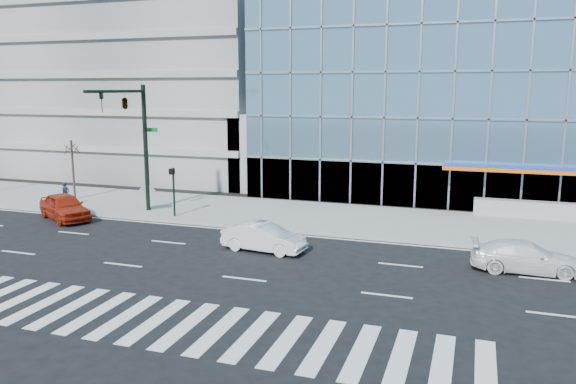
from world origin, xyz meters
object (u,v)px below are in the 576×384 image
Objects in this scene: white_sedan at (264,237)px; tilted_panel at (147,196)px; pedestrian at (66,194)px; red_sedan at (65,207)px; white_suv at (526,257)px; ped_signal_post at (173,184)px; street_tree_near at (72,148)px; traffic_signal at (131,118)px.

white_sedan is 3.21× the size of tilted_panel.
tilted_panel is (5.98, 0.54, 0.13)m from pedestrian.
pedestrian is at bearing 69.75° from red_sedan.
red_sedan reaches higher than white_suv.
ped_signal_post is at bearing -84.04° from pedestrian.
street_tree_near is 3.25× the size of tilted_panel.
traffic_signal is 1.70× the size of red_sedan.
pedestrian is at bearing -64.70° from street_tree_near.
white_sedan is at bearing -23.28° from traffic_signal.
white_sedan is 2.66× the size of pedestrian.
tilted_panel is at bearing 66.69° from white_sedan.
red_sedan is (-14.00, 2.42, 0.11)m from white_sedan.
pedestrian is (-2.33, 2.88, 0.13)m from red_sedan.
red_sedan is 3.00× the size of pedestrian.
white_sedan is at bearing -43.61° from tilted_panel.
tilted_panel is (-22.35, 5.15, 0.40)m from white_suv.
tilted_panel is at bearing -12.29° from street_tree_near.
traffic_signal reaches higher than street_tree_near.
white_suv is at bearing -80.53° from white_sedan.
red_sedan is 3.63× the size of tilted_panel.
street_tree_near is 2.70× the size of pedestrian.
tilted_panel is (6.95, -1.51, -2.71)m from street_tree_near.
traffic_signal is at bearing -22.71° from street_tree_near.
ped_signal_post is at bearing -15.06° from street_tree_near.
pedestrian is (-16.33, 5.31, 0.25)m from white_sedan.
tilted_panel is (3.65, 3.42, 0.27)m from red_sedan.
white_sedan is at bearing -23.05° from street_tree_near.
ped_signal_post is 0.71× the size of street_tree_near.
red_sedan is (3.30, -4.94, -2.98)m from street_tree_near.
street_tree_near is (-9.50, 2.56, 1.64)m from ped_signal_post.
traffic_signal reaches higher than ped_signal_post.
tilted_panel is (-2.55, 1.04, -1.07)m from ped_signal_post.
street_tree_near is 30.21m from white_suv.
street_tree_near is at bearing 34.63° from pedestrian.
traffic_signal is 1.73× the size of white_suv.
traffic_signal reaches higher than red_sedan.
red_sedan is at bearing 86.34° from white_sedan.
ped_signal_post is at bearing -38.15° from red_sedan.
ped_signal_post is 8.63m from pedestrian.
traffic_signal is at bearing 77.54° from white_suv.
traffic_signal is 2.67× the size of ped_signal_post.
ped_signal_post is 20.27m from white_suv.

